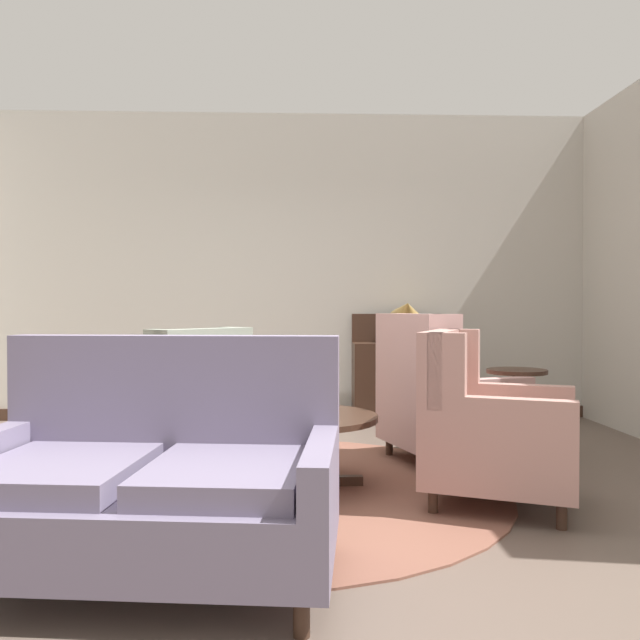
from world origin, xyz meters
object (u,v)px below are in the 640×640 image
at_px(settee, 152,482).
at_px(armchair_near_sideboard, 180,408).
at_px(coffee_table, 306,427).
at_px(porcelain_vase, 309,391).
at_px(side_table, 517,407).
at_px(gramophone, 405,317).
at_px(sideboard, 398,376).
at_px(armchair_back_corner, 486,430).
at_px(armchair_far_left, 440,402).

height_order(settee, armchair_near_sideboard, settee).
distance_m(settee, armchair_near_sideboard, 1.91).
xyz_separation_m(coffee_table, armchair_near_sideboard, (-0.91, 0.58, 0.04)).
xyz_separation_m(porcelain_vase, side_table, (1.56, 0.60, -0.20)).
height_order(armchair_near_sideboard, gramophone, gramophone).
bearing_deg(gramophone, side_table, -69.48).
relative_size(settee, sideboard, 1.50).
bearing_deg(sideboard, armchair_near_sideboard, -138.10).
height_order(porcelain_vase, sideboard, sideboard).
bearing_deg(porcelain_vase, coffee_table, -126.05).
xyz_separation_m(armchair_near_sideboard, side_table, (2.49, 0.05, -0.01)).
distance_m(coffee_table, armchair_near_sideboard, 1.08).
distance_m(armchair_near_sideboard, side_table, 2.49).
distance_m(sideboard, gramophone, 0.60).
xyz_separation_m(armchair_near_sideboard, sideboard, (1.87, 1.67, 0.05)).
relative_size(armchair_back_corner, gramophone, 1.93).
xyz_separation_m(settee, side_table, (2.25, 1.94, 0.01)).
xyz_separation_m(porcelain_vase, settee, (-0.69, -1.34, -0.21)).
relative_size(armchair_far_left, gramophone, 2.04).
bearing_deg(settee, side_table, 46.64).
xyz_separation_m(armchair_far_left, armchair_back_corner, (0.05, -0.96, -0.02)).
relative_size(sideboard, gramophone, 2.01).
bearing_deg(armchair_far_left, armchair_back_corner, 165.17).
bearing_deg(settee, sideboard, 71.40).
distance_m(porcelain_vase, armchair_far_left, 1.13).
distance_m(armchair_far_left, armchair_near_sideboard, 1.90).
height_order(coffee_table, side_table, side_table).
xyz_separation_m(coffee_table, gramophone, (1.01, 2.17, 0.68)).
distance_m(porcelain_vase, armchair_back_corner, 1.12).
bearing_deg(side_table, armchair_near_sideboard, -178.94).
distance_m(coffee_table, sideboard, 2.46).
distance_m(armchair_back_corner, side_table, 1.14).
height_order(coffee_table, armchair_near_sideboard, armchair_near_sideboard).
height_order(porcelain_vase, armchair_far_left, armchair_far_left).
bearing_deg(armchair_back_corner, settee, 140.87).
xyz_separation_m(porcelain_vase, armchair_near_sideboard, (-0.93, 0.56, -0.19)).
xyz_separation_m(armchair_near_sideboard, gramophone, (1.92, 1.58, 0.64)).
bearing_deg(sideboard, settee, -114.53).
bearing_deg(sideboard, porcelain_vase, -112.77).
relative_size(porcelain_vase, armchair_back_corner, 0.34).
bearing_deg(gramophone, settee, -115.79).
xyz_separation_m(side_table, gramophone, (-0.57, 1.53, 0.66)).
height_order(armchair_far_left, sideboard, armchair_far_left).
distance_m(settee, sideboard, 3.92).
bearing_deg(armchair_near_sideboard, gramophone, 170.18).
bearing_deg(settee, armchair_far_left, 54.56).
bearing_deg(settee, armchair_near_sideboard, 103.11).
bearing_deg(armchair_far_left, porcelain_vase, 101.86).
bearing_deg(coffee_table, settee, -117.17).
bearing_deg(sideboard, gramophone, -61.84).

